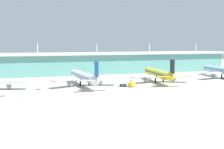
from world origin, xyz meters
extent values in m
plane|color=#A8A59E|center=(0.00, 0.00, 0.00)|extent=(600.00, 600.00, 0.00)
cube|color=#5B9E93|center=(0.00, 105.63, 9.46)|extent=(280.00, 28.00, 18.91)
cube|color=silver|center=(0.00, 105.63, 19.81)|extent=(288.00, 34.00, 1.80)
cylinder|color=silver|center=(-56.00, 100.03, 25.21)|extent=(0.90, 0.90, 9.00)
cylinder|color=silver|center=(0.00, 100.03, 25.21)|extent=(0.90, 0.90, 9.00)
cylinder|color=silver|center=(56.00, 100.03, 25.21)|extent=(0.90, 0.90, 9.00)
cylinder|color=silver|center=(112.00, 100.03, 25.21)|extent=(0.90, 0.90, 9.00)
cube|color=#ADB2BC|center=(-85.12, -2.40, 7.50)|extent=(10.16, 3.75, 0.36)
cube|color=#B7BABF|center=(-80.19, 25.83, 5.20)|extent=(24.91, 14.17, 0.70)
cylinder|color=gray|center=(-81.47, 27.20, 2.40)|extent=(3.45, 4.67, 3.20)
cylinder|color=white|center=(-30.98, 28.14, 6.50)|extent=(7.82, 55.73, 5.80)
cone|color=white|center=(-32.07, 57.89, 6.50)|extent=(5.65, 4.20, 5.51)
cone|color=white|center=(-29.86, -2.62, 7.70)|extent=(5.17, 6.80, 5.72)
cube|color=#19519E|center=(-29.90, -1.62, 14.15)|extent=(0.93, 6.42, 9.50)
cube|color=white|center=(-35.38, -2.32, 7.50)|extent=(10.11, 3.56, 0.36)
cube|color=white|center=(-24.38, -1.92, 7.50)|extent=(10.11, 3.56, 0.36)
cube|color=#B7BABF|center=(-42.81, 23.28, 5.20)|extent=(24.69, 16.00, 0.70)
cylinder|color=gray|center=(-41.67, 24.76, 2.40)|extent=(3.36, 4.61, 3.20)
cube|color=#B7BABF|center=(-18.83, 24.15, 5.20)|extent=(24.88, 14.57, 0.70)
cylinder|color=gray|center=(-20.08, 25.55, 2.40)|extent=(3.36, 4.61, 3.20)
cylinder|color=black|center=(-31.74, 48.96, 1.80)|extent=(0.70, 0.70, 3.60)
cylinder|color=black|center=(-34.07, 25.02, 1.80)|extent=(1.10, 1.10, 3.60)
cylinder|color=black|center=(-27.68, 25.25, 1.80)|extent=(1.10, 1.10, 3.60)
cube|color=#19519E|center=(-30.98, 28.14, 6.90)|extent=(7.66, 50.18, 0.60)
cylinder|color=yellow|center=(28.41, 27.95, 6.50)|extent=(12.20, 50.56, 5.80)
cone|color=yellow|center=(31.89, 54.85, 6.50)|extent=(5.98, 4.67, 5.51)
cone|color=yellow|center=(24.80, 0.07, 7.70)|extent=(5.74, 7.21, 5.72)
cube|color=black|center=(24.92, 1.06, 14.15)|extent=(1.52, 6.44, 9.50)
cube|color=yellow|center=(19.41, 1.27, 7.50)|extent=(10.33, 4.46, 0.36)
cube|color=yellow|center=(30.31, -0.14, 7.50)|extent=(10.33, 4.46, 0.36)
cube|color=#B7BABF|center=(15.94, 25.11, 5.20)|extent=(24.94, 12.64, 0.70)
cylinder|color=gray|center=(17.31, 26.38, 2.40)|extent=(3.75, 4.87, 3.20)
cube|color=#B7BABF|center=(39.74, 22.03, 5.20)|extent=(24.25, 17.70, 0.70)
cylinder|color=gray|center=(38.73, 23.61, 2.40)|extent=(3.75, 4.87, 3.20)
cylinder|color=black|center=(30.82, 46.64, 1.80)|extent=(0.70, 0.70, 3.60)
cylinder|color=black|center=(24.85, 25.39, 1.80)|extent=(1.10, 1.10, 3.60)
cylinder|color=black|center=(31.19, 24.57, 1.80)|extent=(1.10, 1.10, 3.60)
cube|color=black|center=(28.41, 27.95, 6.90)|extent=(11.60, 45.59, 0.60)
cylinder|color=#9ED1EA|center=(93.74, 32.48, 6.50)|extent=(13.67, 60.63, 5.80)
cone|color=#9ED1EA|center=(97.96, 64.39, 6.50)|extent=(5.99, 4.69, 5.51)
cube|color=#B7BABF|center=(81.26, 29.67, 5.20)|extent=(24.94, 12.58, 0.70)
cylinder|color=gray|center=(82.64, 30.94, 2.40)|extent=(3.76, 4.88, 3.20)
cylinder|color=black|center=(96.71, 54.93, 1.80)|extent=(0.70, 0.70, 3.60)
cylinder|color=black|center=(90.17, 29.92, 1.80)|extent=(1.10, 1.10, 3.60)
cube|color=#2D5BB7|center=(93.74, 32.48, 6.90)|extent=(12.92, 54.65, 0.60)
cube|color=yellow|center=(-71.00, -3.04, 0.02)|extent=(28.00, 0.70, 0.04)
cube|color=yellow|center=(-37.00, -3.04, 0.02)|extent=(28.00, 0.70, 0.04)
cube|color=yellow|center=(-3.00, -3.04, 0.02)|extent=(28.00, 0.70, 0.04)
cube|color=yellow|center=(31.00, -3.04, 0.02)|extent=(28.00, 0.70, 0.04)
cube|color=yellow|center=(65.00, -3.04, 0.02)|extent=(28.00, 0.70, 0.04)
cube|color=gold|center=(-0.69, 11.47, 1.75)|extent=(7.06, 6.79, 2.60)
cylinder|color=silver|center=(-0.11, 12.01, 3.95)|extent=(4.30, 4.18, 2.00)
cylinder|color=black|center=(-1.76, 8.91, 0.45)|extent=(0.90, 0.87, 0.90)
cylinder|color=black|center=(-3.34, 10.63, 0.45)|extent=(0.90, 0.87, 0.90)
cylinder|color=black|center=(1.95, 12.32, 0.45)|extent=(0.90, 0.87, 0.90)
cylinder|color=black|center=(0.37, 14.04, 0.45)|extent=(0.90, 0.87, 0.90)
cube|color=#333842|center=(-6.48, 13.36, 1.15)|extent=(4.93, 4.64, 1.40)
cylinder|color=black|center=(-8.35, 13.50, 0.45)|extent=(0.92, 0.84, 0.90)
cylinder|color=black|center=(-6.98, 15.17, 0.45)|extent=(0.92, 0.84, 0.90)
cylinder|color=black|center=(-5.97, 11.55, 0.45)|extent=(0.92, 0.84, 0.90)
cylinder|color=black|center=(-4.60, 13.22, 0.45)|extent=(0.92, 0.84, 0.90)
cube|color=silver|center=(-62.82, 19.94, 1.25)|extent=(2.16, 3.77, 1.60)
cube|color=silver|center=(-62.82, 19.94, 2.40)|extent=(2.13, 3.41, 0.16)
cylinder|color=black|center=(-62.14, 18.60, 0.45)|extent=(0.44, 0.93, 0.90)
cylinder|color=black|center=(-63.76, 18.77, 0.45)|extent=(0.44, 0.93, 0.90)
cylinder|color=black|center=(-61.88, 21.11, 0.45)|extent=(0.44, 0.93, 0.90)
cylinder|color=black|center=(-63.50, 21.28, 0.45)|extent=(0.44, 0.93, 0.90)
camera|label=1|loc=(-81.06, -178.21, 30.32)|focal=47.93mm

